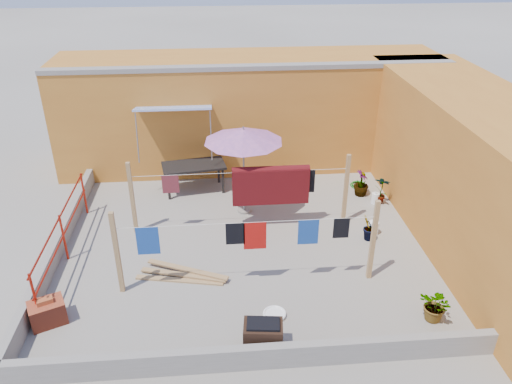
# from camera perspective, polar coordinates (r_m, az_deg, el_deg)

# --- Properties ---
(ground) EXTENTS (80.00, 80.00, 0.00)m
(ground) POSITION_cam_1_polar(r_m,az_deg,el_deg) (11.42, -1.44, -6.08)
(ground) COLOR #9E998E
(ground) RESTS_ON ground
(wall_back) EXTENTS (11.00, 3.27, 3.21)m
(wall_back) POSITION_cam_1_polar(r_m,az_deg,el_deg) (14.97, -0.76, 9.29)
(wall_back) COLOR #C0772A
(wall_back) RESTS_ON ground
(wall_right) EXTENTS (2.40, 9.00, 3.20)m
(wall_right) POSITION_cam_1_polar(r_m,az_deg,el_deg) (12.05, 23.98, 1.97)
(wall_right) COLOR #C0772A
(wall_right) RESTS_ON ground
(parapet_front) EXTENTS (8.30, 0.16, 0.44)m
(parapet_front) POSITION_cam_1_polar(r_m,az_deg,el_deg) (8.53, 0.17, -18.33)
(parapet_front) COLOR gray
(parapet_front) RESTS_ON ground
(parapet_left) EXTENTS (0.16, 7.30, 0.44)m
(parapet_left) POSITION_cam_1_polar(r_m,az_deg,el_deg) (11.83, -21.69, -5.73)
(parapet_left) COLOR gray
(parapet_left) RESTS_ON ground
(red_railing) EXTENTS (0.05, 4.20, 1.10)m
(red_railing) POSITION_cam_1_polar(r_m,az_deg,el_deg) (11.35, -21.26, -4.16)
(red_railing) COLOR #A71E10
(red_railing) RESTS_ON ground
(clothesline_rig) EXTENTS (5.09, 2.35, 1.80)m
(clothesline_rig) POSITION_cam_1_polar(r_m,az_deg,el_deg) (11.38, 1.12, -0.03)
(clothesline_rig) COLOR tan
(clothesline_rig) RESTS_ON ground
(patio_umbrella) EXTENTS (2.08, 2.08, 2.28)m
(patio_umbrella) POSITION_cam_1_polar(r_m,az_deg,el_deg) (11.83, -1.45, 6.41)
(patio_umbrella) COLOR gray
(patio_umbrella) RESTS_ON ground
(outdoor_table) EXTENTS (1.77, 1.09, 0.78)m
(outdoor_table) POSITION_cam_1_polar(r_m,az_deg,el_deg) (13.53, -7.13, 2.84)
(outdoor_table) COLOR black
(outdoor_table) RESTS_ON ground
(brick_stack) EXTENTS (0.74, 0.66, 0.53)m
(brick_stack) POSITION_cam_1_polar(r_m,az_deg,el_deg) (10.03, -22.73, -12.57)
(brick_stack) COLOR #9D3924
(brick_stack) RESTS_ON ground
(lumber_pile) EXTENTS (1.92, 0.93, 0.12)m
(lumber_pile) POSITION_cam_1_polar(r_m,az_deg,el_deg) (10.53, -8.29, -9.35)
(lumber_pile) COLOR tan
(lumber_pile) RESTS_ON ground
(brazier) EXTENTS (0.70, 0.51, 0.59)m
(brazier) POSITION_cam_1_polar(r_m,az_deg,el_deg) (8.76, 0.82, -16.18)
(brazier) COLOR black
(brazier) RESTS_ON ground
(white_basin) EXTENTS (0.44, 0.44, 0.08)m
(white_basin) POSITION_cam_1_polar(r_m,az_deg,el_deg) (9.54, 2.13, -13.77)
(white_basin) COLOR white
(white_basin) RESTS_ON ground
(water_jug_a) EXTENTS (0.21, 0.21, 0.32)m
(water_jug_a) POSITION_cam_1_polar(r_m,az_deg,el_deg) (13.40, 13.47, -0.69)
(water_jug_a) COLOR white
(water_jug_a) RESTS_ON ground
(water_jug_b) EXTENTS (0.24, 0.24, 0.37)m
(water_jug_b) POSITION_cam_1_polar(r_m,az_deg,el_deg) (12.05, 13.28, -4.01)
(water_jug_b) COLOR white
(water_jug_b) RESTS_ON ground
(green_hose) EXTENTS (0.47, 0.47, 0.07)m
(green_hose) POSITION_cam_1_polar(r_m,az_deg,el_deg) (14.25, 11.63, 0.81)
(green_hose) COLOR #1B7A1F
(green_hose) RESTS_ON ground
(plant_back_a) EXTENTS (0.81, 0.77, 0.71)m
(plant_back_a) POSITION_cam_1_polar(r_m,az_deg,el_deg) (13.77, 3.50, 1.86)
(plant_back_a) COLOR #1D601B
(plant_back_a) RESTS_ON ground
(plant_back_b) EXTENTS (0.49, 0.49, 0.71)m
(plant_back_b) POSITION_cam_1_polar(r_m,az_deg,el_deg) (13.63, 11.94, 0.99)
(plant_back_b) COLOR #1D601B
(plant_back_b) RESTS_ON ground
(plant_right_a) EXTENTS (0.50, 0.47, 0.79)m
(plant_right_a) POSITION_cam_1_polar(r_m,az_deg,el_deg) (13.31, 14.16, 0.24)
(plant_right_a) COLOR #1D601B
(plant_right_a) RESTS_ON ground
(plant_right_b) EXTENTS (0.46, 0.46, 0.65)m
(plant_right_b) POSITION_cam_1_polar(r_m,az_deg,el_deg) (11.71, 12.76, -4.03)
(plant_right_b) COLOR #1D601B
(plant_right_b) RESTS_ON ground
(plant_right_c) EXTENTS (0.75, 0.77, 0.65)m
(plant_right_c) POSITION_cam_1_polar(r_m,az_deg,el_deg) (9.83, 19.93, -12.16)
(plant_right_c) COLOR #1D601B
(plant_right_c) RESTS_ON ground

